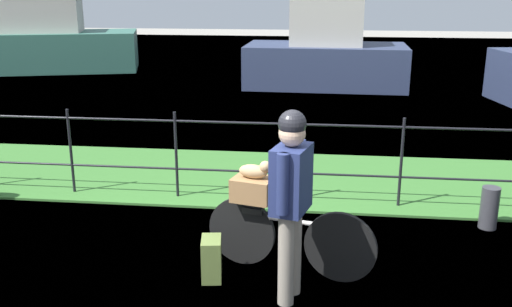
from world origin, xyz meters
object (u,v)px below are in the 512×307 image
(backpack_on_paving, at_px, (212,259))
(moored_boat_near, at_px, (326,52))
(wooden_crate, at_px, (253,189))
(moored_boat_far, at_px, (40,43))
(terrier_dog, at_px, (256,170))
(cyclist_person, at_px, (291,190))
(mooring_bollard, at_px, (489,208))
(bicycle_main, at_px, (288,237))

(backpack_on_paving, distance_m, moored_boat_near, 10.66)
(wooden_crate, distance_m, moored_boat_far, 14.60)
(terrier_dog, xyz_separation_m, moored_boat_far, (-8.20, 12.10, -0.13))
(cyclist_person, bearing_deg, terrier_dog, 122.88)
(mooring_bollard, xyz_separation_m, moored_boat_near, (-1.85, 9.09, 0.66))
(backpack_on_paving, xyz_separation_m, moored_boat_far, (-7.82, 12.41, 0.65))
(moored_boat_near, bearing_deg, bicycle_main, -91.81)
(backpack_on_paving, height_order, mooring_bollard, mooring_bollard)
(wooden_crate, distance_m, cyclist_person, 0.72)
(terrier_dog, relative_size, mooring_bollard, 0.67)
(cyclist_person, xyz_separation_m, backpack_on_paving, (-0.74, 0.26, -0.80))
(moored_boat_far, bearing_deg, bicycle_main, -55.06)
(mooring_bollard, bearing_deg, moored_boat_near, 101.49)
(terrier_dog, bearing_deg, bicycle_main, -14.69)
(bicycle_main, distance_m, mooring_bollard, 2.53)
(moored_boat_far, bearing_deg, mooring_bollard, -45.58)
(terrier_dog, bearing_deg, backpack_on_paving, -141.02)
(backpack_on_paving, xyz_separation_m, moored_boat_near, (1.02, 10.59, 0.70))
(wooden_crate, xyz_separation_m, backpack_on_paving, (-0.35, -0.31, -0.59))
(terrier_dog, height_order, moored_boat_near, moored_boat_near)
(mooring_bollard, height_order, moored_boat_far, moored_boat_far)
(cyclist_person, height_order, moored_boat_near, moored_boat_near)
(terrier_dog, distance_m, moored_boat_far, 14.62)
(cyclist_person, xyz_separation_m, mooring_bollard, (2.13, 1.76, -0.76))
(mooring_bollard, bearing_deg, terrier_dog, -154.33)
(wooden_crate, distance_m, backpack_on_paving, 0.75)
(cyclist_person, relative_size, backpack_on_paving, 4.21)
(moored_boat_near, height_order, moored_boat_far, moored_boat_near)
(bicycle_main, height_order, terrier_dog, terrier_dog)
(bicycle_main, xyz_separation_m, wooden_crate, (-0.34, 0.09, 0.43))
(terrier_dog, distance_m, cyclist_person, 0.67)
(backpack_on_paving, bearing_deg, terrier_dog, -59.82)
(moored_boat_near, bearing_deg, mooring_bollard, -78.51)
(bicycle_main, xyz_separation_m, cyclist_person, (0.05, -0.48, 0.65))
(moored_boat_far, bearing_deg, wooden_crate, -55.95)
(cyclist_person, bearing_deg, moored_boat_far, 124.06)
(bicycle_main, distance_m, moored_boat_near, 10.39)
(backpack_on_paving, height_order, moored_boat_near, moored_boat_near)
(wooden_crate, distance_m, terrier_dog, 0.19)
(terrier_dog, xyz_separation_m, backpack_on_paving, (-0.38, -0.30, -0.78))
(wooden_crate, xyz_separation_m, moored_boat_near, (0.67, 10.28, 0.11))
(wooden_crate, bearing_deg, moored_boat_far, 124.05)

